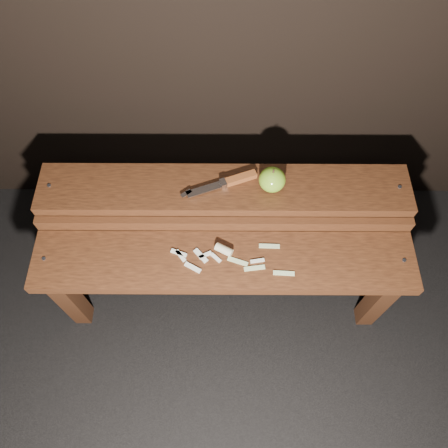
{
  "coord_description": "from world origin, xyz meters",
  "views": [
    {
      "loc": [
        0.0,
        -0.61,
        1.66
      ],
      "look_at": [
        0.0,
        0.06,
        0.45
      ],
      "focal_mm": 35.0,
      "sensor_mm": 36.0,
      "label": 1
    }
  ],
  "objects_px": {
    "bench_front_tier": "(224,271)",
    "bench_rear_tier": "(224,202)",
    "knife": "(231,181)",
    "apple": "(272,180)"
  },
  "relations": [
    {
      "from": "bench_front_tier",
      "to": "bench_rear_tier",
      "type": "bearing_deg",
      "value": 90.0
    },
    {
      "from": "bench_rear_tier",
      "to": "apple",
      "type": "relative_size",
      "value": 13.6
    },
    {
      "from": "apple",
      "to": "knife",
      "type": "relative_size",
      "value": 0.36
    },
    {
      "from": "bench_rear_tier",
      "to": "knife",
      "type": "xyz_separation_m",
      "value": [
        0.02,
        0.02,
        0.1
      ]
    },
    {
      "from": "apple",
      "to": "bench_front_tier",
      "type": "bearing_deg",
      "value": -122.93
    },
    {
      "from": "knife",
      "to": "bench_rear_tier",
      "type": "bearing_deg",
      "value": -142.28
    },
    {
      "from": "bench_rear_tier",
      "to": "knife",
      "type": "bearing_deg",
      "value": 37.72
    },
    {
      "from": "bench_front_tier",
      "to": "bench_rear_tier",
      "type": "distance_m",
      "value": 0.23
    },
    {
      "from": "bench_rear_tier",
      "to": "knife",
      "type": "height_order",
      "value": "knife"
    },
    {
      "from": "bench_front_tier",
      "to": "apple",
      "type": "distance_m",
      "value": 0.33
    }
  ]
}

